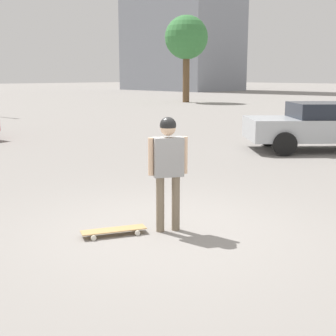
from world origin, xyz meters
TOP-DOWN VIEW (x-y plane):
  - ground_plane at (0.00, 0.00)m, footprint 220.00×220.00m
  - person at (0.00, 0.00)m, footprint 0.49×0.37m
  - skateboard at (0.66, -0.38)m, footprint 0.89×0.56m
  - car_parked_near at (-8.15, -2.05)m, footprint 4.38×4.20m
  - tree_distant at (-22.92, -21.64)m, footprint 3.38×3.38m

SIDE VIEW (x-z plane):
  - ground_plane at x=0.00m, z-range 0.00..0.00m
  - skateboard at x=0.66m, z-range 0.03..0.11m
  - car_parked_near at x=-8.15m, z-range 0.04..1.41m
  - person at x=0.00m, z-range 0.20..1.79m
  - tree_distant at x=-22.92m, z-range 1.58..8.30m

